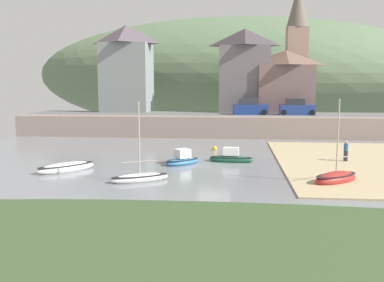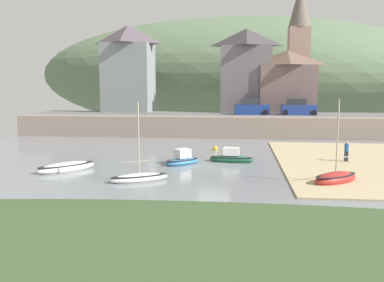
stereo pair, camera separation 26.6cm
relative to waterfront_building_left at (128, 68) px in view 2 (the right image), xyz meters
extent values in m
cube|color=gray|center=(12.89, -25.20, -8.22)|extent=(48.00, 40.00, 0.06)
ellipsoid|color=#39512D|center=(12.89, -41.20, -7.92)|extent=(44.00, 10.00, 0.55)
cube|color=gray|center=(12.89, -8.20, -6.99)|extent=(48.00, 2.40, 2.40)
cube|color=#606060|center=(12.89, -4.50, -5.84)|extent=(48.00, 9.00, 0.10)
ellipsoid|color=#5A7251|center=(15.62, 30.00, -0.51)|extent=(80.00, 44.00, 21.95)
cube|color=gray|center=(0.00, 0.00, -1.31)|extent=(6.24, 5.80, 8.96)
pyramid|color=#534850|center=(0.00, 0.00, 4.38)|extent=(6.54, 6.10, 2.44)
cube|color=slate|center=(15.65, 0.00, -1.52)|extent=(6.43, 4.35, 8.54)
pyramid|color=#413A3E|center=(15.65, 0.00, 3.85)|extent=(6.73, 4.65, 2.21)
cube|color=#765E5B|center=(20.93, 0.00, -2.76)|extent=(7.03, 5.13, 6.06)
pyramid|color=brown|center=(20.93, 0.00, 1.22)|extent=(7.33, 5.43, 1.91)
cube|color=tan|center=(22.85, 4.00, -0.14)|extent=(2.80, 2.80, 11.30)
cone|color=#665B51|center=(22.85, 4.00, 8.50)|extent=(3.00, 3.00, 5.98)
ellipsoid|color=white|center=(2.36, -28.13, -7.97)|extent=(3.96, 4.11, 0.80)
ellipsoid|color=black|center=(2.36, -28.13, -7.75)|extent=(3.88, 4.03, 0.12)
ellipsoid|color=teal|center=(10.38, -24.73, -8.02)|extent=(3.09, 3.03, 0.64)
ellipsoid|color=black|center=(10.38, -24.73, -7.84)|extent=(3.03, 2.97, 0.12)
cube|color=silver|center=(10.38, -24.73, -7.35)|extent=(1.39, 1.39, 0.70)
ellipsoid|color=white|center=(8.32, -30.78, -8.01)|extent=(3.92, 2.83, 0.65)
ellipsoid|color=black|center=(8.32, -30.78, -7.83)|extent=(3.85, 2.77, 0.12)
cylinder|color=#B2A893|center=(8.32, -30.78, -5.37)|extent=(0.09, 0.09, 4.63)
cylinder|color=gray|center=(8.32, -30.78, -6.91)|extent=(2.04, 1.15, 0.07)
ellipsoid|color=#A42824|center=(20.80, -30.13, -7.93)|extent=(3.59, 3.24, 0.96)
ellipsoid|color=black|center=(20.80, -30.13, -7.66)|extent=(3.52, 3.17, 0.12)
cylinder|color=#B2A893|center=(20.80, -30.13, -5.16)|extent=(0.09, 0.09, 4.59)
cylinder|color=gray|center=(20.80, -30.13, -6.58)|extent=(1.73, 1.38, 0.07)
ellipsoid|color=#195235|center=(14.14, -23.42, -8.00)|extent=(3.57, 1.31, 0.68)
ellipsoid|color=black|center=(14.14, -23.42, -7.82)|extent=(3.50, 1.28, 0.12)
cube|color=silver|center=(14.14, -23.42, -7.35)|extent=(1.28, 0.81, 0.63)
cube|color=navy|center=(16.35, -4.50, -5.19)|extent=(4.24, 2.07, 1.20)
cube|color=#282D33|center=(16.10, -4.50, -4.24)|extent=(2.23, 1.68, 0.80)
cylinder|color=black|center=(18.00, -3.70, -5.47)|extent=(0.64, 0.22, 0.64)
cylinder|color=black|center=(18.00, -5.30, -5.47)|extent=(0.64, 0.22, 0.64)
cylinder|color=black|center=(14.70, -3.70, -5.47)|extent=(0.64, 0.22, 0.64)
cylinder|color=black|center=(14.70, -5.30, -5.47)|extent=(0.64, 0.22, 0.64)
cube|color=navy|center=(21.95, -4.50, -5.19)|extent=(4.12, 1.74, 1.20)
cube|color=#282D33|center=(21.70, -4.50, -4.24)|extent=(2.12, 1.52, 0.80)
cylinder|color=black|center=(23.60, -3.70, -5.47)|extent=(0.64, 0.22, 0.64)
cylinder|color=black|center=(23.60, -5.30, -5.47)|extent=(0.64, 0.22, 0.64)
cylinder|color=black|center=(20.30, -3.70, -5.47)|extent=(0.64, 0.22, 0.64)
cylinder|color=black|center=(20.30, -5.30, -5.47)|extent=(0.64, 0.22, 0.64)
cube|color=#282833|center=(23.22, -22.77, -7.68)|extent=(0.28, 0.20, 0.82)
cylinder|color=#23569E|center=(23.22, -22.77, -6.98)|extent=(0.34, 0.34, 0.58)
sphere|color=#D1A889|center=(23.22, -22.77, -6.58)|extent=(0.22, 0.22, 0.22)
sphere|color=yellow|center=(12.59, -17.46, -8.05)|extent=(0.47, 0.47, 0.47)
camera|label=1|loc=(14.26, -57.69, -1.81)|focal=40.55mm
camera|label=2|loc=(14.53, -57.66, -1.81)|focal=40.55mm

